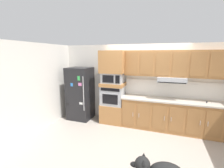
% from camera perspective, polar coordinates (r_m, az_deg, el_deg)
% --- Properties ---
extents(ground_plane, '(9.60, 9.60, 0.00)m').
position_cam_1_polar(ground_plane, '(4.40, 9.39, -18.98)').
color(ground_plane, '#9E9389').
extents(back_kitchen_wall, '(6.20, 0.12, 2.50)m').
position_cam_1_polar(back_kitchen_wall, '(5.01, 11.96, -0.06)').
color(back_kitchen_wall, silver).
rests_on(back_kitchen_wall, ground).
extents(side_panel_left, '(0.12, 7.10, 2.50)m').
position_cam_1_polar(side_panel_left, '(5.15, -22.51, -0.36)').
color(side_panel_left, silver).
rests_on(side_panel_left, ground).
extents(refrigerator, '(0.76, 0.73, 1.76)m').
position_cam_1_polar(refrigerator, '(5.35, -11.66, -3.41)').
color(refrigerator, black).
rests_on(refrigerator, ground).
extents(oven_base_cabinet, '(0.74, 0.62, 0.60)m').
position_cam_1_polar(oven_base_cabinet, '(5.13, 0.38, -10.62)').
color(oven_base_cabinet, '#A8703D').
rests_on(oven_base_cabinet, ground).
extents(built_in_oven, '(0.70, 0.62, 0.60)m').
position_cam_1_polar(built_in_oven, '(4.94, 0.38, -4.14)').
color(built_in_oven, '#A8AAAF').
rests_on(built_in_oven, oven_base_cabinet).
extents(appliance_mid_shelf, '(0.74, 0.62, 0.10)m').
position_cam_1_polar(appliance_mid_shelf, '(4.86, 0.39, -0.15)').
color(appliance_mid_shelf, '#A8703D').
rests_on(appliance_mid_shelf, built_in_oven).
extents(microwave, '(0.64, 0.54, 0.32)m').
position_cam_1_polar(microwave, '(4.82, 0.39, 2.30)').
color(microwave, '#A8AAAF').
rests_on(microwave, appliance_mid_shelf).
extents(appliance_upper_cabinet, '(0.74, 0.62, 0.68)m').
position_cam_1_polar(appliance_upper_cabinet, '(4.78, 0.40, 8.24)').
color(appliance_upper_cabinet, '#A8703D').
rests_on(appliance_upper_cabinet, microwave).
extents(lower_cabinet_run, '(3.06, 0.63, 0.88)m').
position_cam_1_polar(lower_cabinet_run, '(4.86, 22.54, -10.95)').
color(lower_cabinet_run, '#A8703D').
rests_on(lower_cabinet_run, ground).
extents(countertop_slab, '(3.10, 0.64, 0.04)m').
position_cam_1_polar(countertop_slab, '(4.72, 22.94, -5.73)').
color(countertop_slab, '#BCB2A3').
rests_on(countertop_slab, lower_cabinet_run).
extents(backsplash_panel, '(3.10, 0.02, 0.50)m').
position_cam_1_polar(backsplash_panel, '(4.94, 22.95, -1.80)').
color(backsplash_panel, white).
rests_on(backsplash_panel, countertop_slab).
extents(upper_cabinet_with_hood, '(3.06, 0.48, 0.88)m').
position_cam_1_polar(upper_cabinet_with_hood, '(4.67, 23.61, 6.58)').
color(upper_cabinet_with_hood, '#A8703D').
rests_on(upper_cabinet_with_hood, backsplash_panel).
extents(screwdriver, '(0.15, 0.14, 0.03)m').
position_cam_1_polar(screwdriver, '(4.84, 31.86, -5.72)').
color(screwdriver, black).
rests_on(screwdriver, countertop_slab).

